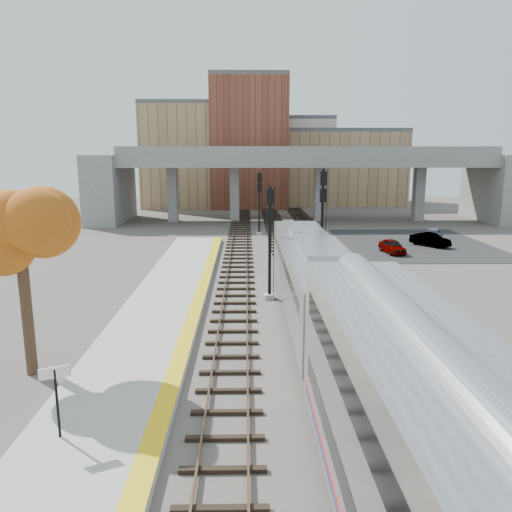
# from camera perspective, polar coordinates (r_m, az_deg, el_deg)

# --- Properties ---
(ground) EXTENTS (160.00, 160.00, 0.00)m
(ground) POSITION_cam_1_polar(r_m,az_deg,el_deg) (21.86, 5.69, -12.15)
(ground) COLOR #47423D
(ground) RESTS_ON ground
(platform) EXTENTS (4.50, 60.00, 0.35)m
(platform) POSITION_cam_1_polar(r_m,az_deg,el_deg) (22.15, -13.67, -11.61)
(platform) COLOR #9E9E99
(platform) RESTS_ON ground
(yellow_strip) EXTENTS (0.70, 60.00, 0.01)m
(yellow_strip) POSITION_cam_1_polar(r_m,az_deg,el_deg) (21.76, -8.71, -11.33)
(yellow_strip) COLOR yellow
(yellow_strip) RESTS_ON platform
(tracks) EXTENTS (10.70, 95.00, 0.25)m
(tracks) POSITION_cam_1_polar(r_m,az_deg,el_deg) (33.67, 4.78, -3.34)
(tracks) COLOR black
(tracks) RESTS_ON ground
(overpass) EXTENTS (54.00, 12.00, 9.50)m
(overpass) POSITION_cam_1_polar(r_m,az_deg,el_deg) (65.32, 5.46, 9.09)
(overpass) COLOR slate
(overpass) RESTS_ON ground
(buildings_far) EXTENTS (43.00, 21.00, 20.60)m
(buildings_far) POSITION_cam_1_polar(r_m,az_deg,el_deg) (86.48, 1.39, 11.17)
(buildings_far) COLOR #9E845C
(buildings_far) RESTS_ON ground
(parking_lot) EXTENTS (14.00, 18.00, 0.04)m
(parking_lot) POSITION_cam_1_polar(r_m,az_deg,el_deg) (51.36, 17.64, 1.35)
(parking_lot) COLOR black
(parking_lot) RESTS_ON ground
(locomotive) EXTENTS (3.02, 19.05, 4.10)m
(locomotive) POSITION_cam_1_polar(r_m,az_deg,el_deg) (27.38, 6.27, -2.16)
(locomotive) COLOR #A8AAB2
(locomotive) RESTS_ON ground
(signal_mast_near) EXTENTS (0.60, 0.64, 6.88)m
(signal_mast_near) POSITION_cam_1_polar(r_m,az_deg,el_deg) (29.92, 1.59, 1.28)
(signal_mast_near) COLOR #9E9E99
(signal_mast_near) RESTS_ON ground
(signal_mast_mid) EXTENTS (0.60, 0.64, 7.68)m
(signal_mast_mid) POSITION_cam_1_polar(r_m,az_deg,el_deg) (36.50, 7.58, 3.94)
(signal_mast_mid) COLOR #9E9E99
(signal_mast_mid) RESTS_ON ground
(signal_mast_far) EXTENTS (0.60, 0.64, 6.76)m
(signal_mast_far) POSITION_cam_1_polar(r_m,az_deg,el_deg) (53.93, 0.37, 5.90)
(signal_mast_far) COLOR #9E9E99
(signal_mast_far) RESTS_ON ground
(station_sign) EXTENTS (0.84, 0.41, 2.27)m
(station_sign) POSITION_cam_1_polar(r_m,az_deg,el_deg) (16.48, -21.90, -13.76)
(station_sign) COLOR black
(station_sign) RESTS_ON platform
(tree) EXTENTS (3.60, 3.60, 7.89)m
(tree) POSITION_cam_1_polar(r_m,az_deg,el_deg) (21.20, -25.46, 2.52)
(tree) COLOR #382619
(tree) RESTS_ON ground
(car_a) EXTENTS (1.89, 3.72, 1.21)m
(car_a) POSITION_cam_1_polar(r_m,az_deg,el_deg) (45.83, 15.32, 1.08)
(car_a) COLOR #99999E
(car_a) RESTS_ON parking_lot
(car_b) EXTENTS (3.38, 3.84, 1.26)m
(car_b) POSITION_cam_1_polar(r_m,az_deg,el_deg) (50.24, 19.29, 1.77)
(car_b) COLOR #99999E
(car_b) RESTS_ON parking_lot
(car_c) EXTENTS (3.19, 4.04, 1.10)m
(car_c) POSITION_cam_1_polar(r_m,az_deg,el_deg) (53.84, 19.56, 2.30)
(car_c) COLOR #99999E
(car_c) RESTS_ON parking_lot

